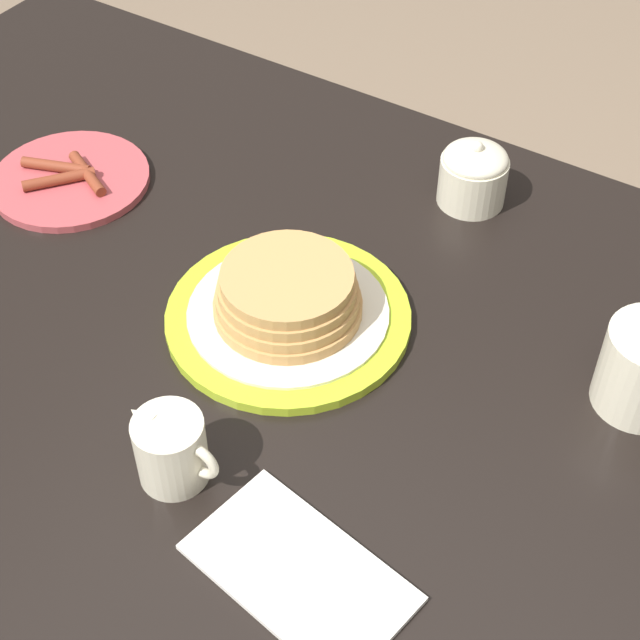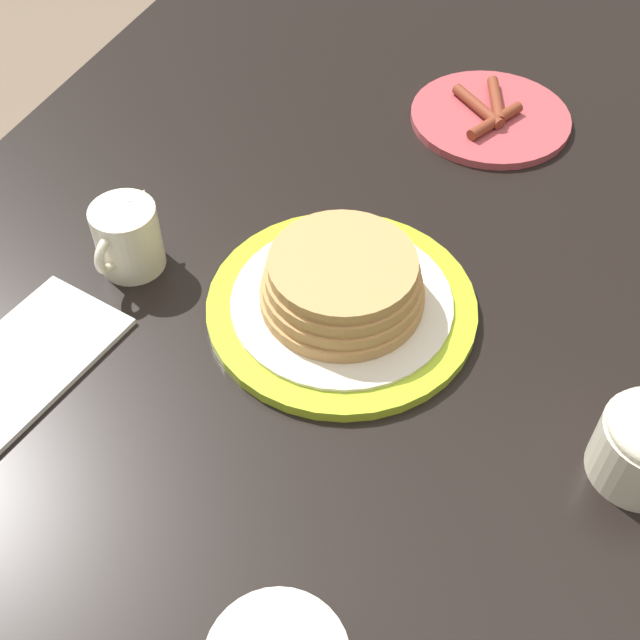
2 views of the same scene
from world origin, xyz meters
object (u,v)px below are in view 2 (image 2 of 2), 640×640
pancake_plate (342,292)px  napkin (21,364)px  creamer_pitcher (128,236)px  side_plate_bacon (490,117)px

pancake_plate → napkin: 0.31m
creamer_pitcher → napkin: (0.16, -0.03, -0.04)m
napkin → pancake_plate: bearing=125.6°
pancake_plate → side_plate_bacon: pancake_plate is taller
pancake_plate → creamer_pitcher: bearing=-84.6°
creamer_pitcher → napkin: 0.17m
side_plate_bacon → napkin: size_ratio=0.94×
side_plate_bacon → napkin: (0.55, -0.31, -0.00)m
side_plate_bacon → creamer_pitcher: size_ratio=1.97×
napkin → side_plate_bacon: bearing=150.8°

